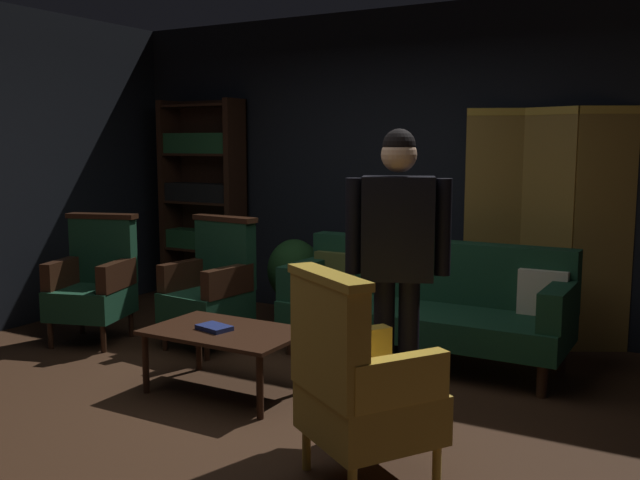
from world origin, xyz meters
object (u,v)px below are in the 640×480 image
folding_screen (546,224)px  bookshelf (204,197)px  armchair_wing_right (212,287)px  velvet_couch (426,300)px  armchair_gilt_accent (359,384)px  potted_plant (294,276)px  armchair_wing_left (94,282)px  coffee_table (226,337)px  book_navy_cloth (214,328)px  standing_figure (398,250)px

folding_screen → bookshelf: (-3.38, -0.07, 0.09)m
folding_screen → armchair_wing_right: size_ratio=1.83×
velvet_couch → armchair_wing_right: size_ratio=2.04×
armchair_gilt_accent → potted_plant: bearing=127.4°
velvet_couch → armchair_wing_left: armchair_wing_left is taller
coffee_table → book_navy_cloth: (-0.06, -0.04, 0.06)m
bookshelf → standing_figure: size_ratio=1.20×
armchair_gilt_accent → armchair_wing_right: bearing=144.1°
armchair_wing_left → armchair_wing_right: size_ratio=1.00×
armchair_gilt_accent → book_navy_cloth: 1.51m
coffee_table → standing_figure: 1.35m
velvet_couch → armchair_wing_left: (-2.56, -0.87, 0.04)m
bookshelf → book_navy_cloth: 2.82m
velvet_couch → armchair_gilt_accent: size_ratio=2.04×
bookshelf → armchair_gilt_accent: (3.13, -2.75, -0.58)m
bookshelf → velvet_couch: (2.70, -0.74, -0.62)m
armchair_wing_left → potted_plant: size_ratio=1.34×
armchair_gilt_accent → potted_plant: size_ratio=1.34×
velvet_couch → coffee_table: bearing=-123.4°
bookshelf → coffee_table: size_ratio=2.05×
bookshelf → potted_plant: size_ratio=2.65×
coffee_table → armchair_gilt_accent: size_ratio=0.96×
armchair_wing_right → armchair_wing_left: bearing=-160.5°
folding_screen → book_navy_cloth: size_ratio=8.61×
armchair_wing_left → bookshelf: bearing=95.1°
velvet_couch → standing_figure: standing_figure is taller
bookshelf → folding_screen: bearing=1.2°
potted_plant → book_navy_cloth: (0.47, -1.75, -0.01)m
coffee_table → bookshelf: bearing=131.4°
bookshelf → coffee_table: bookshelf is taller
armchair_wing_left → potted_plant: 1.71m
folding_screen → velvet_couch: (-0.68, -0.81, -0.53)m
folding_screen → bookshelf: bookshelf is taller
armchair_gilt_accent → book_navy_cloth: armchair_gilt_accent is taller
velvet_couch → armchair_gilt_accent: 2.06m
coffee_table → book_navy_cloth: bearing=-147.2°
armchair_wing_left → standing_figure: (2.86, -0.41, 0.54)m
armchair_wing_right → book_navy_cloth: bearing=-51.0°
standing_figure → bookshelf: bearing=146.1°
standing_figure → armchair_wing_right: bearing=158.7°
armchair_wing_right → standing_figure: (1.92, -0.75, 0.54)m
folding_screen → potted_plant: bearing=-168.4°
folding_screen → book_navy_cloth: 2.77m
coffee_table → book_navy_cloth: size_ratio=4.53×
velvet_couch → coffee_table: size_ratio=2.12×
armchair_wing_right → bookshelf: bearing=130.5°
velvet_couch → coffee_table: velvet_couch is taller
folding_screen → armchair_gilt_accent: (-0.26, -2.82, -0.50)m
bookshelf → armchair_wing_right: (1.09, -1.28, -0.58)m
armchair_wing_left → potted_plant: armchair_wing_left is taller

